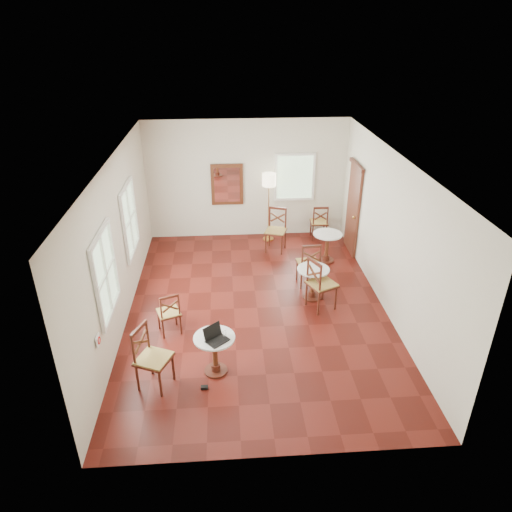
{
  "coord_description": "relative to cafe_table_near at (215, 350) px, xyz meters",
  "views": [
    {
      "loc": [
        -0.57,
        -7.64,
        5.11
      ],
      "look_at": [
        0.0,
        0.3,
        1.0
      ],
      "focal_mm": 32.45,
      "sensor_mm": 36.0,
      "label": 1
    }
  ],
  "objects": [
    {
      "name": "ground",
      "position": [
        0.8,
        1.8,
        -0.43
      ],
      "size": [
        7.0,
        7.0,
        0.0
      ],
      "primitive_type": "plane",
      "color": "#51130D",
      "rests_on": "ground"
    },
    {
      "name": "room_shell",
      "position": [
        0.74,
        2.07,
        1.46
      ],
      "size": [
        5.02,
        7.02,
        3.01
      ],
      "color": "beige",
      "rests_on": "ground"
    },
    {
      "name": "cafe_table_near",
      "position": [
        0.0,
        0.0,
        0.0
      ],
      "size": [
        0.65,
        0.65,
        0.69
      ],
      "color": "#4A1D12",
      "rests_on": "ground"
    },
    {
      "name": "cafe_table_mid",
      "position": [
        1.94,
        2.08,
        -0.01
      ],
      "size": [
        0.64,
        0.64,
        0.68
      ],
      "color": "#4A1D12",
      "rests_on": "ground"
    },
    {
      "name": "cafe_table_back",
      "position": [
        2.57,
        3.66,
        0.01
      ],
      "size": [
        0.67,
        0.67,
        0.71
      ],
      "color": "#4A1D12",
      "rests_on": "ground"
    },
    {
      "name": "chair_near_a",
      "position": [
        -0.83,
        1.12,
        -0.0
      ],
      "size": [
        0.5,
        0.5,
        0.85
      ],
      "rotation": [
        0.0,
        0.0,
        3.5
      ],
      "color": "#4A1D12",
      "rests_on": "ground"
    },
    {
      "name": "chair_near_b",
      "position": [
        -0.95,
        -0.22,
        0.09
      ],
      "size": [
        0.64,
        0.64,
        1.05
      ],
      "rotation": [
        0.0,
        0.0,
        1.16
      ],
      "color": "#4A1D12",
      "rests_on": "ground"
    },
    {
      "name": "chair_mid_a",
      "position": [
        1.96,
        2.64,
        0.07
      ],
      "size": [
        0.5,
        0.5,
        1.01
      ],
      "rotation": [
        0.0,
        0.0,
        3.23
      ],
      "color": "#4A1D12",
      "rests_on": "ground"
    },
    {
      "name": "chair_mid_b",
      "position": [
        2.03,
        1.73,
        0.11
      ],
      "size": [
        0.67,
        0.67,
        1.09
      ],
      "rotation": [
        0.0,
        0.0,
        2.01
      ],
      "color": "#4A1D12",
      "rests_on": "ground"
    },
    {
      "name": "chair_back_a",
      "position": [
        2.62,
        4.91,
        0.03
      ],
      "size": [
        0.44,
        0.44,
        0.93
      ],
      "rotation": [
        0.0,
        0.0,
        3.11
      ],
      "color": "#4A1D12",
      "rests_on": "ground"
    },
    {
      "name": "chair_back_b",
      "position": [
        1.45,
        4.34,
        0.1
      ],
      "size": [
        0.62,
        0.62,
        1.06
      ],
      "rotation": [
        0.0,
        0.0,
        -0.33
      ],
      "color": "#4A1D12",
      "rests_on": "ground"
    },
    {
      "name": "floor_lamp",
      "position": [
        1.33,
        4.95,
        1.06
      ],
      "size": [
        0.34,
        0.34,
        1.75
      ],
      "color": "#BF8C3F",
      "rests_on": "ground"
    },
    {
      "name": "laptop",
      "position": [
        0.02,
        -0.07,
        0.32
      ],
      "size": [
        0.42,
        0.42,
        0.23
      ],
      "rotation": [
        0.0,
        0.0,
        0.7
      ],
      "color": "black",
      "rests_on": "cafe_table_near"
    },
    {
      "name": "mouse",
      "position": [
        0.02,
        0.02,
        0.28
      ],
      "size": [
        0.1,
        0.07,
        0.03
      ],
      "primitive_type": "ellipsoid",
      "rotation": [
        0.0,
        0.0,
        0.24
      ],
      "color": "black",
      "rests_on": "cafe_table_near"
    },
    {
      "name": "navy_mug",
      "position": [
        -0.12,
        0.03,
        0.31
      ],
      "size": [
        0.13,
        0.09,
        0.1
      ],
      "color": "black",
      "rests_on": "cafe_table_near"
    },
    {
      "name": "water_glass",
      "position": [
        0.16,
        -0.01,
        0.32
      ],
      "size": [
        0.07,
        0.07,
        0.11
      ],
      "primitive_type": "cylinder",
      "color": "white",
      "rests_on": "cafe_table_near"
    },
    {
      "name": "power_adapter",
      "position": [
        -0.18,
        -0.38,
        -0.41
      ],
      "size": [
        0.11,
        0.07,
        0.04
      ],
      "primitive_type": "cube",
      "color": "black",
      "rests_on": "ground"
    }
  ]
}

